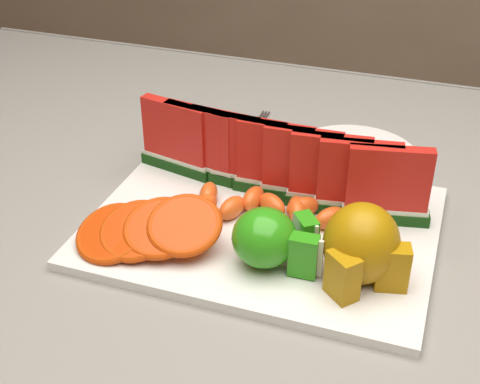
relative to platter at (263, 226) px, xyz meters
The scene contains 11 objects.
table 0.11m from the platter, 49.63° to the left, with size 1.40×0.90×0.75m.
tablecloth 0.05m from the platter, 49.63° to the left, with size 1.53×1.03×0.20m.
platter is the anchor object (origin of this frame).
apple_cluster 0.09m from the platter, 66.55° to the right, with size 0.11×0.09×0.06m.
pear_cluster 0.15m from the platter, 25.96° to the right, with size 0.11×0.11×0.09m.
side_plate 0.22m from the platter, 71.45° to the left, with size 0.23×0.23×0.01m.
fork 0.23m from the platter, 113.45° to the left, with size 0.02×0.20×0.00m.
watermelon_row 0.08m from the platter, 95.16° to the left, with size 0.39×0.07×0.10m.
orange_fan_front 0.14m from the platter, 141.27° to the right, with size 0.18×0.12×0.05m.
orange_fan_back 0.13m from the platter, 93.66° to the left, with size 0.29×0.10×0.04m.
tangerine_segments 0.03m from the platter, 112.51° to the left, with size 0.19×0.08×0.03m.
Camera 1 is at (0.18, -0.63, 1.22)m, focal length 50.00 mm.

